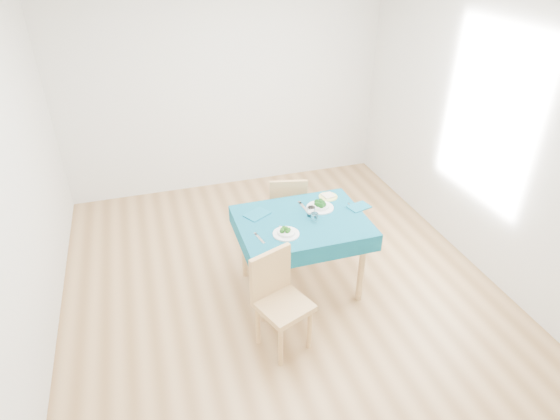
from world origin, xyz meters
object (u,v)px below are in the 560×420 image
object	(u,v)px
table	(301,254)
bowl_far	(320,205)
side_plate	(328,197)
bowl_near	(286,231)
chair_near	(284,301)
chair_far	(287,206)

from	to	relation	value
table	bowl_far	bearing A→B (deg)	31.69
table	side_plate	bearing A→B (deg)	39.34
table	bowl_far	world-z (taller)	bowl_far
bowl_near	bowl_far	size ratio (longest dim) A/B	0.90
bowl_far	side_plate	bearing A→B (deg)	48.40
chair_near	chair_far	xyz separation A→B (m)	(0.48, 1.39, -0.00)
chair_near	chair_far	world-z (taller)	chair_near
side_plate	chair_near	bearing A→B (deg)	-128.08
table	chair_far	distance (m)	0.75
table	side_plate	world-z (taller)	side_plate
bowl_near	bowl_far	xyz separation A→B (m)	(0.43, 0.32, 0.00)
bowl_far	chair_near	bearing A→B (deg)	-127.29
chair_near	side_plate	world-z (taller)	chair_near
table	side_plate	size ratio (longest dim) A/B	6.29
table	chair_near	distance (m)	0.76
bowl_far	side_plate	size ratio (longest dim) A/B	1.39
chair_far	bowl_near	bearing A→B (deg)	84.82
bowl_near	side_plate	bearing A→B (deg)	39.89
bowl_near	chair_near	bearing A→B (deg)	-109.87
bowl_near	bowl_far	bearing A→B (deg)	36.33
chair_near	side_plate	xyz separation A→B (m)	(0.75, 0.96, 0.29)
bowl_far	table	bearing A→B (deg)	-148.31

